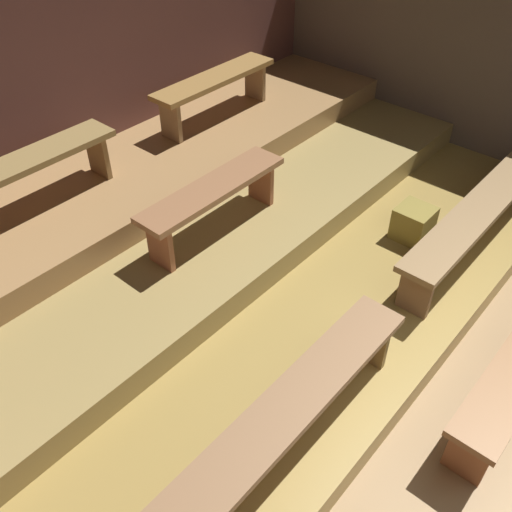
{
  "coord_description": "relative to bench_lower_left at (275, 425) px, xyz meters",
  "views": [
    {
      "loc": [
        -2.91,
        0.34,
        3.52
      ],
      "look_at": [
        -0.26,
        2.63,
        0.56
      ],
      "focal_mm": 39.52,
      "sensor_mm": 36.0,
      "label": 1
    }
  ],
  "objects": [
    {
      "name": "ground",
      "position": [
        1.41,
        0.96,
        -0.67
      ],
      "size": [
        7.02,
        5.69,
        0.08
      ],
      "primitive_type": "cube",
      "color": "olive"
    },
    {
      "name": "bench_lower_left",
      "position": [
        0.0,
        0.0,
        0.0
      ],
      "size": [
        2.4,
        0.34,
        0.46
      ],
      "color": "olive",
      "rests_on": "platform_lower"
    },
    {
      "name": "bench_lower_right",
      "position": [
        2.82,
        0.0,
        0.0
      ],
      "size": [
        2.4,
        0.34,
        0.46
      ],
      "color": "olive",
      "rests_on": "platform_lower"
    },
    {
      "name": "wall_back",
      "position": [
        1.41,
        3.44,
        0.51
      ],
      "size": [
        7.02,
        0.06,
        2.27
      ],
      "primitive_type": "cube",
      "color": "brown",
      "rests_on": "ground"
    },
    {
      "name": "bench_upper_right",
      "position": [
        2.5,
        2.89,
        0.46
      ],
      "size": [
        1.53,
        0.34,
        0.46
      ],
      "color": "olive",
      "rests_on": "platform_upper"
    },
    {
      "name": "bench_middle_center",
      "position": [
        1.26,
        1.72,
        0.22
      ],
      "size": [
        1.48,
        0.34,
        0.46
      ],
      "color": "#90613F",
      "rests_on": "platform_middle"
    },
    {
      "name": "bench_upper_left",
      "position": [
        0.32,
        2.89,
        0.46
      ],
      "size": [
        1.53,
        0.34,
        0.46
      ],
      "color": "olive",
      "rests_on": "platform_upper"
    },
    {
      "name": "wall_right",
      "position": [
        4.55,
        0.96,
        0.51
      ],
      "size": [
        0.06,
        5.69,
        2.27
      ],
      "primitive_type": "cube",
      "color": "brown",
      "rests_on": "ground"
    },
    {
      "name": "platform_upper",
      "position": [
        1.41,
        2.75,
        -0.03
      ],
      "size": [
        6.22,
        1.32,
        0.24
      ],
      "primitive_type": "cube",
      "color": "#9B7347",
      "rests_on": "platform_middle"
    },
    {
      "name": "platform_lower",
      "position": [
        1.41,
        1.5,
        -0.51
      ],
      "size": [
        6.22,
        3.81,
        0.24
      ],
      "primitive_type": "cube",
      "color": "olive",
      "rests_on": "ground"
    },
    {
      "name": "wooden_crate_lower",
      "position": [
        2.61,
        0.48,
        -0.23
      ],
      "size": [
        0.32,
        0.32,
        0.32
      ],
      "primitive_type": "cube",
      "color": "olive",
      "rests_on": "platform_lower"
    },
    {
      "name": "platform_middle",
      "position": [
        1.41,
        2.22,
        -0.27
      ],
      "size": [
        6.22,
        2.38,
        0.24
      ],
      "primitive_type": "cube",
      "color": "olive",
      "rests_on": "platform_lower"
    }
  ]
}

